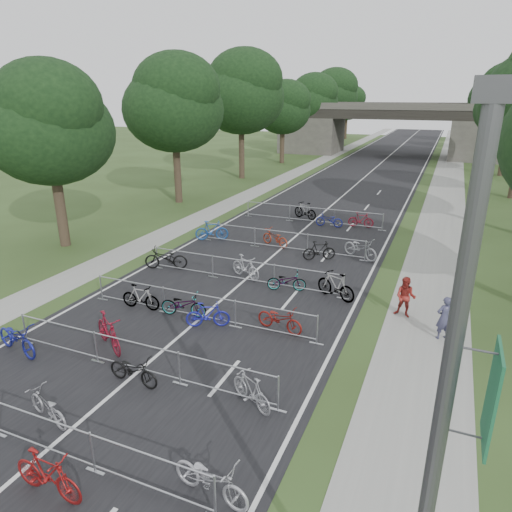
# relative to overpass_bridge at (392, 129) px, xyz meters

# --- Properties ---
(road) EXTENTS (11.00, 140.00, 0.01)m
(road) POSITION_rel_overpass_bridge_xyz_m (0.00, -15.00, -3.53)
(road) COLOR black
(road) RESTS_ON ground
(sidewalk_right) EXTENTS (3.00, 140.00, 0.01)m
(sidewalk_right) POSITION_rel_overpass_bridge_xyz_m (8.00, -15.00, -3.53)
(sidewalk_right) COLOR gray
(sidewalk_right) RESTS_ON ground
(sidewalk_left) EXTENTS (2.00, 140.00, 0.01)m
(sidewalk_left) POSITION_rel_overpass_bridge_xyz_m (-7.50, -15.00, -3.53)
(sidewalk_left) COLOR gray
(sidewalk_left) RESTS_ON ground
(lane_markings) EXTENTS (0.12, 140.00, 0.00)m
(lane_markings) POSITION_rel_overpass_bridge_xyz_m (0.00, -15.00, -3.53)
(lane_markings) COLOR silver
(lane_markings) RESTS_ON ground
(overpass_bridge) EXTENTS (31.00, 8.00, 7.05)m
(overpass_bridge) POSITION_rel_overpass_bridge_xyz_m (0.00, 0.00, 0.00)
(overpass_bridge) COLOR #45433E
(overpass_bridge) RESTS_ON ground
(lamppost) EXTENTS (0.61, 0.65, 8.21)m
(lamppost) POSITION_rel_overpass_bridge_xyz_m (8.33, -63.00, 0.75)
(lamppost) COLOR #4C4C51
(lamppost) RESTS_ON ground
(tree_left_0) EXTENTS (6.72, 6.72, 10.25)m
(tree_left_0) POSITION_rel_overpass_bridge_xyz_m (-11.39, -49.07, 2.96)
(tree_left_0) COLOR #33261C
(tree_left_0) RESTS_ON ground
(tree_left_1) EXTENTS (7.56, 7.56, 11.53)m
(tree_left_1) POSITION_rel_overpass_bridge_xyz_m (-11.39, -37.07, 3.77)
(tree_left_1) COLOR #33261C
(tree_left_1) RESTS_ON ground
(tree_left_2) EXTENTS (8.40, 8.40, 12.81)m
(tree_left_2) POSITION_rel_overpass_bridge_xyz_m (-11.39, -25.07, 4.58)
(tree_left_2) COLOR #33261C
(tree_left_2) RESTS_ON ground
(tree_left_3) EXTENTS (6.72, 6.72, 10.25)m
(tree_left_3) POSITION_rel_overpass_bridge_xyz_m (-11.39, -13.07, 2.96)
(tree_left_3) COLOR #33261C
(tree_left_3) RESTS_ON ground
(tree_left_4) EXTENTS (7.56, 7.56, 11.53)m
(tree_left_4) POSITION_rel_overpass_bridge_xyz_m (-11.39, -1.07, 3.77)
(tree_left_4) COLOR #33261C
(tree_left_4) RESTS_ON ground
(tree_right_4) EXTENTS (8.18, 8.18, 12.47)m
(tree_right_4) POSITION_rel_overpass_bridge_xyz_m (13.11, -1.07, 4.37)
(tree_right_4) COLOR #33261C
(tree_right_4) RESTS_ON ground
(tree_left_5) EXTENTS (8.40, 8.40, 12.81)m
(tree_left_5) POSITION_rel_overpass_bridge_xyz_m (-11.39, 10.93, 4.58)
(tree_left_5) COLOR #33261C
(tree_left_5) RESTS_ON ground
(tree_right_5) EXTENTS (6.16, 6.16, 9.39)m
(tree_right_5) POSITION_rel_overpass_bridge_xyz_m (13.11, 10.93, 2.41)
(tree_right_5) COLOR #33261C
(tree_right_5) RESTS_ON ground
(tree_left_6) EXTENTS (6.72, 6.72, 10.25)m
(tree_left_6) POSITION_rel_overpass_bridge_xyz_m (-11.39, 22.93, 2.96)
(tree_left_6) COLOR #33261C
(tree_left_6) RESTS_ON ground
(tree_right_6) EXTENTS (7.17, 7.17, 10.93)m
(tree_right_6) POSITION_rel_overpass_bridge_xyz_m (13.11, 22.93, 3.39)
(tree_right_6) COLOR #33261C
(tree_right_6) RESTS_ON ground
(barrier_row_1) EXTENTS (9.70, 0.08, 1.10)m
(barrier_row_1) POSITION_rel_overpass_bridge_xyz_m (0.00, -61.40, -2.99)
(barrier_row_1) COLOR #AAACB2
(barrier_row_1) RESTS_ON ground
(barrier_row_2) EXTENTS (9.70, 0.08, 1.10)m
(barrier_row_2) POSITION_rel_overpass_bridge_xyz_m (0.00, -57.80, -2.99)
(barrier_row_2) COLOR #AAACB2
(barrier_row_2) RESTS_ON ground
(barrier_row_3) EXTENTS (9.70, 0.08, 1.10)m
(barrier_row_3) POSITION_rel_overpass_bridge_xyz_m (0.00, -54.00, -2.99)
(barrier_row_3) COLOR #AAACB2
(barrier_row_3) RESTS_ON ground
(barrier_row_4) EXTENTS (9.70, 0.08, 1.10)m
(barrier_row_4) POSITION_rel_overpass_bridge_xyz_m (0.00, -50.00, -2.99)
(barrier_row_4) COLOR #AAACB2
(barrier_row_4) RESTS_ON ground
(barrier_row_5) EXTENTS (9.70, 0.08, 1.10)m
(barrier_row_5) POSITION_rel_overpass_bridge_xyz_m (0.00, -45.00, -2.99)
(barrier_row_5) COLOR #AAACB2
(barrier_row_5) RESTS_ON ground
(barrier_row_6) EXTENTS (9.70, 0.08, 1.10)m
(barrier_row_6) POSITION_rel_overpass_bridge_xyz_m (0.00, -39.00, -2.99)
(barrier_row_6) COLOR #AAACB2
(barrier_row_6) RESTS_ON ground
(bike_5) EXTENTS (1.75, 0.99, 0.87)m
(bike_5) POSITION_rel_overpass_bridge_xyz_m (-0.76, -60.52, -3.10)
(bike_5) COLOR gray
(bike_5) RESTS_ON ground
(bike_6) EXTENTS (1.85, 0.56, 1.11)m
(bike_6) POSITION_rel_overpass_bridge_xyz_m (1.11, -62.27, -2.98)
(bike_6) COLOR maroon
(bike_6) RESTS_ON ground
(bike_7) EXTENTS (1.96, 0.93, 0.99)m
(bike_7) POSITION_rel_overpass_bridge_xyz_m (4.28, -60.98, -3.04)
(bike_7) COLOR #A5A5AD
(bike_7) RESTS_ON ground
(bike_8) EXTENTS (2.20, 1.15, 1.10)m
(bike_8) POSITION_rel_overpass_bridge_xyz_m (-4.30, -58.38, -2.98)
(bike_8) COLOR navy
(bike_8) RESTS_ON ground
(bike_9) EXTENTS (2.07, 1.56, 1.24)m
(bike_9) POSITION_rel_overpass_bridge_xyz_m (-1.71, -56.99, -2.91)
(bike_9) COLOR maroon
(bike_9) RESTS_ON ground
(bike_10) EXTENTS (1.77, 0.72, 0.91)m
(bike_10) POSITION_rel_overpass_bridge_xyz_m (0.27, -58.29, -3.08)
(bike_10) COLOR black
(bike_10) RESTS_ON ground
(bike_11) EXTENTS (1.65, 1.19, 0.98)m
(bike_11) POSITION_rel_overpass_bridge_xyz_m (3.85, -57.87, -3.04)
(bike_11) COLOR #96979D
(bike_11) RESTS_ON ground
(bike_12) EXTENTS (1.71, 0.56, 1.01)m
(bike_12) POSITION_rel_overpass_bridge_xyz_m (-2.57, -54.09, -3.03)
(bike_12) COLOR #AAACB2
(bike_12) RESTS_ON ground
(bike_13) EXTENTS (1.90, 0.95, 0.95)m
(bike_13) POSITION_rel_overpass_bridge_xyz_m (-0.68, -53.96, -3.06)
(bike_13) COLOR #AAACB2
(bike_13) RESTS_ON ground
(bike_14) EXTENTS (1.66, 1.11, 0.97)m
(bike_14) POSITION_rel_overpass_bridge_xyz_m (0.59, -54.36, -3.05)
(bike_14) COLOR #1C1E9A
(bike_14) RESTS_ON ground
(bike_15) EXTENTS (1.91, 0.97, 0.96)m
(bike_15) POSITION_rel_overpass_bridge_xyz_m (3.12, -53.63, -3.05)
(bike_15) COLOR maroon
(bike_15) RESTS_ON ground
(bike_16) EXTENTS (2.20, 1.42, 1.09)m
(bike_16) POSITION_rel_overpass_bridge_xyz_m (-4.14, -49.94, -2.99)
(bike_16) COLOR black
(bike_16) RESTS_ON ground
(bike_17) EXTENTS (1.85, 1.21, 1.08)m
(bike_17) POSITION_rel_overpass_bridge_xyz_m (-0.08, -49.50, -2.99)
(bike_17) COLOR #A5A6AD
(bike_17) RESTS_ON ground
(bike_18) EXTENTS (1.78, 1.05, 0.88)m
(bike_18) POSITION_rel_overpass_bridge_xyz_m (2.15, -50.12, -3.09)
(bike_18) COLOR #AAACB2
(bike_18) RESTS_ON ground
(bike_19) EXTENTS (1.96, 1.30, 1.15)m
(bike_19) POSITION_rel_overpass_bridge_xyz_m (4.30, -50.09, -2.96)
(bike_19) COLOR #AAACB2
(bike_19) RESTS_ON ground
(bike_20) EXTENTS (1.97, 1.34, 1.16)m
(bike_20) POSITION_rel_overpass_bridge_xyz_m (-4.30, -44.91, -2.95)
(bike_20) COLOR #1C4D9C
(bike_20) RESTS_ON ground
(bike_21) EXTENTS (1.95, 1.29, 0.97)m
(bike_21) POSITION_rel_overpass_bridge_xyz_m (-0.51, -44.52, -3.05)
(bike_21) COLOR #992D16
(bike_21) RESTS_ON ground
(bike_22) EXTENTS (1.71, 1.25, 1.02)m
(bike_22) POSITION_rel_overpass_bridge_xyz_m (2.40, -45.80, -3.02)
(bike_22) COLOR black
(bike_22) RESTS_ON ground
(bike_23) EXTENTS (2.19, 1.66, 1.10)m
(bike_23) POSITION_rel_overpass_bridge_xyz_m (4.30, -44.68, -2.98)
(bike_23) COLOR #ACADB4
(bike_23) RESTS_ON ground
(bike_25) EXTENTS (1.97, 1.28, 1.15)m
(bike_25) POSITION_rel_overpass_bridge_xyz_m (-0.72, -38.12, -2.96)
(bike_25) COLOR #AAACB2
(bike_25) RESTS_ON ground
(bike_26) EXTENTS (1.77, 0.63, 0.93)m
(bike_26) POSITION_rel_overpass_bridge_xyz_m (1.30, -39.44, -3.07)
(bike_26) COLOR #1B2395
(bike_26) RESTS_ON ground
(bike_27) EXTENTS (1.64, 0.58, 0.97)m
(bike_27) POSITION_rel_overpass_bridge_xyz_m (3.20, -38.75, -3.05)
(bike_27) COLOR maroon
(bike_27) RESTS_ON ground
(pedestrian_a) EXTENTS (0.69, 0.62, 1.59)m
(pedestrian_a) POSITION_rel_overpass_bridge_xyz_m (8.52, -51.93, -2.74)
(pedestrian_a) COLOR #383854
(pedestrian_a) RESTS_ON ground
(pedestrian_b) EXTENTS (0.86, 0.72, 1.59)m
(pedestrian_b) POSITION_rel_overpass_bridge_xyz_m (7.12, -50.68, -2.74)
(pedestrian_b) COLOR maroon
(pedestrian_b) RESTS_ON ground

